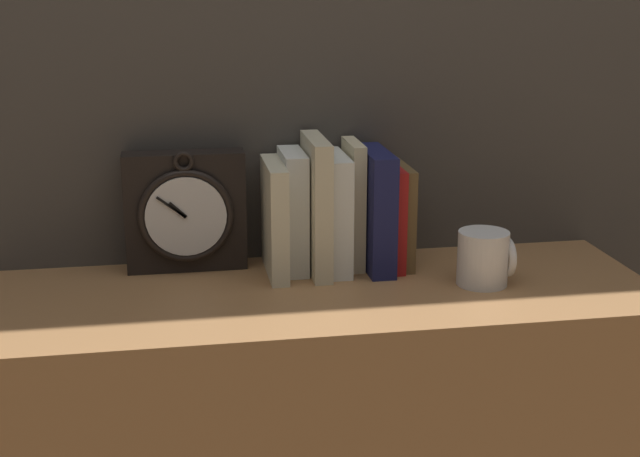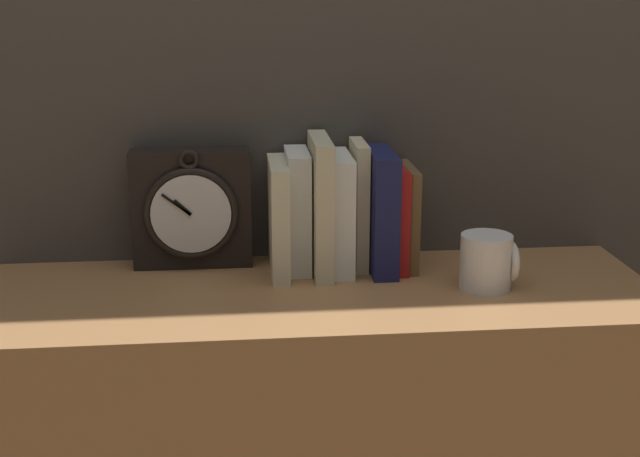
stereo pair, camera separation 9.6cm
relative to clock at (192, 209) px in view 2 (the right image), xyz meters
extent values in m
cube|color=black|center=(0.00, 0.01, 0.00)|extent=(0.20, 0.05, 0.20)
torus|color=black|center=(0.00, -0.03, 0.00)|extent=(0.16, 0.01, 0.16)
cylinder|color=silver|center=(0.00, -0.03, 0.00)|extent=(0.14, 0.01, 0.14)
cube|color=black|center=(-0.01, -0.04, 0.01)|extent=(0.03, 0.00, 0.03)
cube|color=black|center=(-0.02, -0.04, 0.02)|extent=(0.05, 0.00, 0.04)
torus|color=black|center=(0.00, -0.03, 0.09)|extent=(0.03, 0.01, 0.03)
cube|color=beige|center=(0.15, -0.05, -0.01)|extent=(0.03, 0.16, 0.19)
cube|color=white|center=(0.18, -0.03, 0.00)|extent=(0.04, 0.12, 0.21)
cube|color=beige|center=(0.22, -0.05, 0.01)|extent=(0.03, 0.16, 0.23)
cube|color=white|center=(0.25, -0.04, 0.00)|extent=(0.04, 0.14, 0.20)
cube|color=beige|center=(0.29, -0.02, 0.01)|extent=(0.02, 0.11, 0.22)
cube|color=#1A1E4F|center=(0.32, -0.04, 0.00)|extent=(0.04, 0.15, 0.21)
cube|color=red|center=(0.35, -0.04, -0.01)|extent=(0.02, 0.14, 0.18)
cube|color=brown|center=(0.37, -0.03, -0.01)|extent=(0.02, 0.13, 0.18)
cylinder|color=white|center=(0.47, -0.16, -0.06)|extent=(0.08, 0.08, 0.09)
torus|color=white|center=(0.52, -0.16, -0.06)|extent=(0.01, 0.07, 0.07)
camera|label=1|loc=(-0.02, -1.48, 0.40)|focal=50.00mm
camera|label=2|loc=(0.07, -1.49, 0.40)|focal=50.00mm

